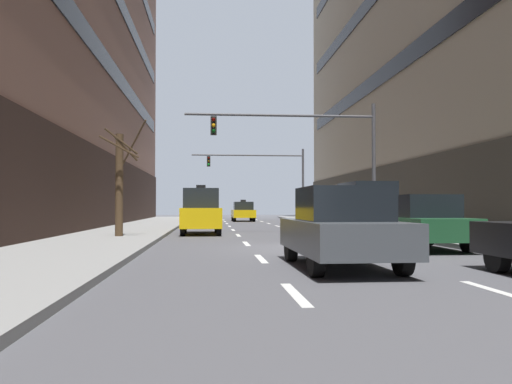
% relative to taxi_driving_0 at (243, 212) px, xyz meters
% --- Properties ---
extents(ground_plane, '(120.00, 120.00, 0.00)m').
position_rel_taxi_driving_0_xyz_m(ground_plane, '(-0.02, -27.70, -0.79)').
color(ground_plane, '#515156').
extents(sidewalk_left, '(3.96, 80.00, 0.14)m').
position_rel_taxi_driving_0_xyz_m(sidewalk_left, '(-6.51, -27.70, -0.72)').
color(sidewalk_left, gray).
rests_on(sidewalk_left, ground).
extents(sidewalk_right, '(3.96, 80.00, 0.14)m').
position_rel_taxi_driving_0_xyz_m(sidewalk_right, '(6.47, -27.70, -0.72)').
color(sidewalk_right, gray).
rests_on(sidewalk_right, ground).
extents(lane_stripe_l1_s2, '(0.16, 2.00, 0.01)m').
position_rel_taxi_driving_0_xyz_m(lane_stripe_l1_s2, '(-1.52, -35.70, -0.79)').
color(lane_stripe_l1_s2, silver).
rests_on(lane_stripe_l1_s2, ground).
extents(lane_stripe_l1_s3, '(0.16, 2.00, 0.01)m').
position_rel_taxi_driving_0_xyz_m(lane_stripe_l1_s3, '(-1.52, -30.70, -0.79)').
color(lane_stripe_l1_s3, silver).
rests_on(lane_stripe_l1_s3, ground).
extents(lane_stripe_l1_s4, '(0.16, 2.00, 0.01)m').
position_rel_taxi_driving_0_xyz_m(lane_stripe_l1_s4, '(-1.52, -25.70, -0.79)').
color(lane_stripe_l1_s4, silver).
rests_on(lane_stripe_l1_s4, ground).
extents(lane_stripe_l1_s5, '(0.16, 2.00, 0.01)m').
position_rel_taxi_driving_0_xyz_m(lane_stripe_l1_s5, '(-1.52, -20.70, -0.79)').
color(lane_stripe_l1_s5, silver).
rests_on(lane_stripe_l1_s5, ground).
extents(lane_stripe_l1_s6, '(0.16, 2.00, 0.01)m').
position_rel_taxi_driving_0_xyz_m(lane_stripe_l1_s6, '(-1.52, -15.70, -0.79)').
color(lane_stripe_l1_s6, silver).
rests_on(lane_stripe_l1_s6, ground).
extents(lane_stripe_l1_s7, '(0.16, 2.00, 0.01)m').
position_rel_taxi_driving_0_xyz_m(lane_stripe_l1_s7, '(-1.52, -10.70, -0.79)').
color(lane_stripe_l1_s7, silver).
rests_on(lane_stripe_l1_s7, ground).
extents(lane_stripe_l1_s8, '(0.16, 2.00, 0.01)m').
position_rel_taxi_driving_0_xyz_m(lane_stripe_l1_s8, '(-1.52, -5.70, -0.79)').
color(lane_stripe_l1_s8, silver).
rests_on(lane_stripe_l1_s8, ground).
extents(lane_stripe_l1_s9, '(0.16, 2.00, 0.01)m').
position_rel_taxi_driving_0_xyz_m(lane_stripe_l1_s9, '(-1.52, -0.70, -0.79)').
color(lane_stripe_l1_s9, silver).
rests_on(lane_stripe_l1_s9, ground).
extents(lane_stripe_l1_s10, '(0.16, 2.00, 0.01)m').
position_rel_taxi_driving_0_xyz_m(lane_stripe_l1_s10, '(-1.52, 4.30, -0.79)').
color(lane_stripe_l1_s10, silver).
rests_on(lane_stripe_l1_s10, ground).
extents(lane_stripe_l2_s2, '(0.16, 2.00, 0.01)m').
position_rel_taxi_driving_0_xyz_m(lane_stripe_l2_s2, '(1.48, -35.70, -0.79)').
color(lane_stripe_l2_s2, silver).
rests_on(lane_stripe_l2_s2, ground).
extents(lane_stripe_l2_s3, '(0.16, 2.00, 0.01)m').
position_rel_taxi_driving_0_xyz_m(lane_stripe_l2_s3, '(1.48, -30.70, -0.79)').
color(lane_stripe_l2_s3, silver).
rests_on(lane_stripe_l2_s3, ground).
extents(lane_stripe_l2_s4, '(0.16, 2.00, 0.01)m').
position_rel_taxi_driving_0_xyz_m(lane_stripe_l2_s4, '(1.48, -25.70, -0.79)').
color(lane_stripe_l2_s4, silver).
rests_on(lane_stripe_l2_s4, ground).
extents(lane_stripe_l2_s5, '(0.16, 2.00, 0.01)m').
position_rel_taxi_driving_0_xyz_m(lane_stripe_l2_s5, '(1.48, -20.70, -0.79)').
color(lane_stripe_l2_s5, silver).
rests_on(lane_stripe_l2_s5, ground).
extents(lane_stripe_l2_s6, '(0.16, 2.00, 0.01)m').
position_rel_taxi_driving_0_xyz_m(lane_stripe_l2_s6, '(1.48, -15.70, -0.79)').
color(lane_stripe_l2_s6, silver).
rests_on(lane_stripe_l2_s6, ground).
extents(lane_stripe_l2_s7, '(0.16, 2.00, 0.01)m').
position_rel_taxi_driving_0_xyz_m(lane_stripe_l2_s7, '(1.48, -10.70, -0.79)').
color(lane_stripe_l2_s7, silver).
rests_on(lane_stripe_l2_s7, ground).
extents(lane_stripe_l2_s8, '(0.16, 2.00, 0.01)m').
position_rel_taxi_driving_0_xyz_m(lane_stripe_l2_s8, '(1.48, -5.70, -0.79)').
color(lane_stripe_l2_s8, silver).
rests_on(lane_stripe_l2_s8, ground).
extents(lane_stripe_l2_s9, '(0.16, 2.00, 0.01)m').
position_rel_taxi_driving_0_xyz_m(lane_stripe_l2_s9, '(1.48, -0.70, -0.79)').
color(lane_stripe_l2_s9, silver).
rests_on(lane_stripe_l2_s9, ground).
extents(lane_stripe_l2_s10, '(0.16, 2.00, 0.01)m').
position_rel_taxi_driving_0_xyz_m(lane_stripe_l2_s10, '(1.48, 4.30, -0.79)').
color(lane_stripe_l2_s10, silver).
rests_on(lane_stripe_l2_s10, ground).
extents(taxi_driving_0, '(1.83, 4.30, 1.78)m').
position_rel_taxi_driving_0_xyz_m(taxi_driving_0, '(0.00, 0.00, 0.00)').
color(taxi_driving_0, black).
rests_on(taxi_driving_0, ground).
extents(taxi_driving_1, '(1.84, 4.23, 2.20)m').
position_rel_taxi_driving_0_xyz_m(taxi_driving_1, '(-3.14, -19.54, 0.22)').
color(taxi_driving_1, black).
rests_on(taxi_driving_1, ground).
extents(car_driving_2, '(1.88, 4.39, 1.64)m').
position_rel_taxi_driving_0_xyz_m(car_driving_2, '(-0.08, -32.67, 0.01)').
color(car_driving_2, black).
rests_on(car_driving_2, ground).
extents(car_driving_3, '(1.87, 4.37, 1.63)m').
position_rel_taxi_driving_0_xyz_m(car_driving_3, '(-3.10, -5.31, 0.01)').
color(car_driving_3, black).
rests_on(car_driving_3, ground).
extents(car_parked_1, '(1.77, 4.22, 1.58)m').
position_rel_taxi_driving_0_xyz_m(car_parked_1, '(3.44, -28.33, -0.01)').
color(car_parked_1, black).
rests_on(car_parked_1, ground).
extents(car_parked_2, '(1.96, 4.56, 2.19)m').
position_rel_taxi_driving_0_xyz_m(car_parked_2, '(3.44, -22.92, 0.30)').
color(car_parked_2, black).
rests_on(car_parked_2, ground).
extents(traffic_signal_0, '(8.87, 0.35, 5.91)m').
position_rel_taxi_driving_0_xyz_m(traffic_signal_0, '(2.09, -19.39, 3.39)').
color(traffic_signal_0, '#4C4C51').
rests_on(traffic_signal_0, sidewalk_right).
extents(traffic_signal_1, '(9.19, 0.35, 5.82)m').
position_rel_taxi_driving_0_xyz_m(traffic_signal_1, '(1.95, -0.80, 3.38)').
color(traffic_signal_1, '#4C4C51').
rests_on(traffic_signal_1, sidewalk_right).
extents(street_tree_0, '(1.60, 1.82, 4.39)m').
position_rel_taxi_driving_0_xyz_m(street_tree_0, '(-6.09, -23.29, 1.39)').
color(street_tree_0, '#4C3823').
rests_on(street_tree_0, sidewalk_left).
extents(pedestrian_0, '(0.46, 0.36, 1.55)m').
position_rel_taxi_driving_0_xyz_m(pedestrian_0, '(7.89, -15.41, 0.24)').
color(pedestrian_0, black).
rests_on(pedestrian_0, sidewalk_right).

